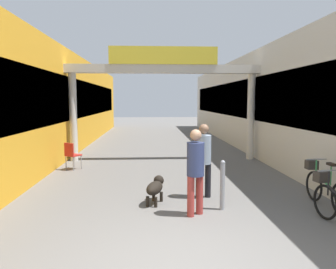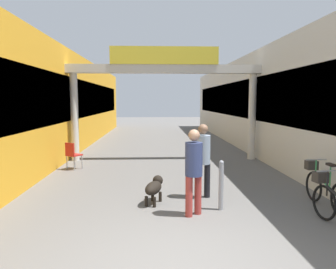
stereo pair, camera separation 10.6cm
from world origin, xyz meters
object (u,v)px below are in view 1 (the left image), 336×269
(dog_on_leash, at_px, (155,187))
(bollard_post_metal, at_px, (222,185))
(pedestrian_companion, at_px, (204,156))
(cafe_chair_red_nearer, at_px, (71,153))
(bicycle_green_second, at_px, (324,186))
(pedestrian_with_dog, at_px, (195,167))

(dog_on_leash, distance_m, bollard_post_metal, 1.47)
(pedestrian_companion, distance_m, cafe_chair_red_nearer, 5.03)
(cafe_chair_red_nearer, bearing_deg, bicycle_green_second, -32.94)
(pedestrian_with_dog, relative_size, bicycle_green_second, 1.01)
(pedestrian_companion, bearing_deg, pedestrian_with_dog, -106.91)
(bicycle_green_second, bearing_deg, pedestrian_with_dog, -172.18)
(bicycle_green_second, bearing_deg, cafe_chair_red_nearer, 147.06)
(bicycle_green_second, height_order, cafe_chair_red_nearer, bicycle_green_second)
(bicycle_green_second, relative_size, cafe_chair_red_nearer, 1.90)
(pedestrian_companion, relative_size, dog_on_leash, 2.12)
(pedestrian_companion, xyz_separation_m, dog_on_leash, (-1.12, -0.35, -0.63))
(bollard_post_metal, bearing_deg, bicycle_green_second, 2.28)
(pedestrian_with_dog, height_order, bollard_post_metal, pedestrian_with_dog)
(pedestrian_with_dog, xyz_separation_m, bollard_post_metal, (0.61, 0.30, -0.45))
(dog_on_leash, xyz_separation_m, bicycle_green_second, (3.58, -0.41, 0.08))
(pedestrian_companion, height_order, bicycle_green_second, pedestrian_companion)
(bicycle_green_second, relative_size, bollard_post_metal, 1.63)
(pedestrian_with_dog, height_order, pedestrian_companion, pedestrian_companion)
(bollard_post_metal, distance_m, cafe_chair_red_nearer, 5.78)
(dog_on_leash, relative_size, cafe_chair_red_nearer, 0.91)
(pedestrian_companion, bearing_deg, bollard_post_metal, -73.25)
(bollard_post_metal, bearing_deg, cafe_chair_red_nearer, 134.34)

